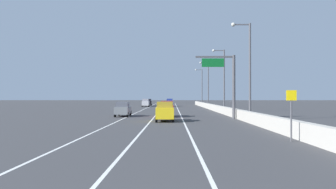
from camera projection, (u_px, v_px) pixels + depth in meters
The scene contains 17 objects.
ground_plane at pixel (171, 109), 68.71m from camera, with size 320.00×320.00×0.00m, color #38383A.
lane_stripe_left at pixel (141, 111), 59.77m from camera, with size 0.16×130.00×0.00m, color silver.
lane_stripe_center at pixel (160, 111), 59.73m from camera, with size 0.16×130.00×0.00m, color silver.
lane_stripe_right at pixel (178, 111), 59.69m from camera, with size 0.16×130.00×0.00m, color silver.
jersey_barrier_right at pixel (228, 111), 44.61m from camera, with size 0.60×120.00×1.10m, color #B2ADA3.
overhead_sign_gantry at pixel (228, 79), 37.64m from camera, with size 4.68×0.36×7.50m.
speed_advisory_sign at pixel (291, 111), 18.74m from camera, with size 0.60×0.11×3.00m.
lamp_post_right_second at pixel (248, 65), 34.70m from camera, with size 2.14×0.44×10.65m.
lamp_post_right_third at pixel (223, 76), 54.30m from camera, with size 2.14×0.44×10.65m.
lamp_post_right_fourth at pixel (207, 82), 73.92m from camera, with size 2.14×0.44×10.65m.
lamp_post_right_fifth at pixel (201, 85), 93.52m from camera, with size 2.14×0.44×10.65m.
car_gray_0 at pixel (123, 109), 42.48m from camera, with size 1.89×4.44×1.89m.
car_silver_1 at pixel (146, 103), 82.86m from camera, with size 1.83×4.78×2.03m.
car_blue_2 at pixel (170, 102), 86.02m from camera, with size 1.89×4.48×2.06m.
car_yellow_3 at pixel (165, 112), 33.96m from camera, with size 2.02×4.14×2.09m.
car_black_4 at pixel (148, 102), 92.80m from camera, with size 2.00×4.71×1.92m.
car_red_5 at pixel (167, 109), 41.81m from camera, with size 1.81×4.20×2.07m.
Camera 1 is at (0.27, -4.72, 2.63)m, focal length 34.31 mm.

